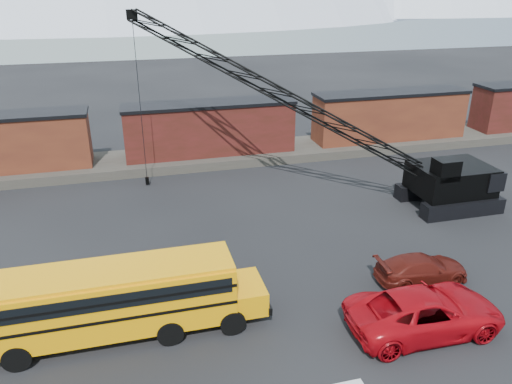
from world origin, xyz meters
TOP-DOWN VIEW (x-y plane):
  - ground at (0.00, 0.00)m, footprint 160.00×160.00m
  - gravel_berm at (0.00, 22.00)m, footprint 120.00×5.00m
  - boxcar_mid at (0.00, 22.00)m, footprint 13.70×3.10m
  - boxcar_east_near at (16.00, 22.00)m, footprint 13.70×3.10m
  - school_bus at (-7.34, 1.39)m, footprint 11.65×2.65m
  - red_pickup at (5.03, -1.59)m, footprint 6.73×3.16m
  - maroon_suv at (7.00, 1.83)m, footprint 4.69×2.04m
  - crawler_crane at (3.31, 13.65)m, footprint 22.24×11.17m

SIDE VIEW (x-z plane):
  - ground at x=0.00m, z-range 0.00..0.00m
  - gravel_berm at x=0.00m, z-range 0.00..0.70m
  - maroon_suv at x=7.00m, z-range 0.00..1.34m
  - red_pickup at x=5.03m, z-range 0.00..1.86m
  - school_bus at x=-7.34m, z-range 0.20..3.39m
  - boxcar_mid at x=0.00m, z-range 0.68..4.85m
  - boxcar_east_near at x=16.00m, z-range 0.68..4.85m
  - crawler_crane at x=3.31m, z-range 0.89..13.13m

